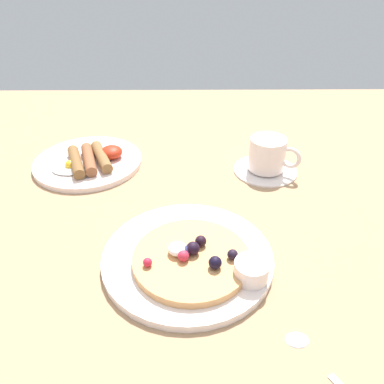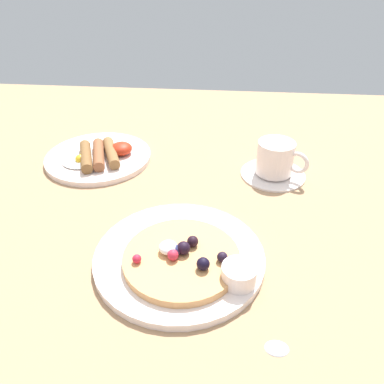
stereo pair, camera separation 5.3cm
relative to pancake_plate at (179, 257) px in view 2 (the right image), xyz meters
The scene contains 9 objects.
ground_plane 13.85cm from the pancake_plate, 115.62° to the left, with size 189.14×124.33×3.00cm, color #A57E5A.
pancake_plate is the anchor object (origin of this frame).
pancake_with_berries 2.17cm from the pancake_plate, 71.34° to the right, with size 16.57×16.57×3.11cm.
syrup_ramekin 9.91cm from the pancake_plate, 28.99° to the right, with size 4.70×4.70×2.76cm.
breakfast_plate 35.19cm from the pancake_plate, 125.90° to the left, with size 22.03×22.03×1.10cm, color white.
fried_breakfast 33.32cm from the pancake_plate, 125.85° to the left, with size 13.38×12.97×2.69cm.
coffee_saucer 29.82cm from the pancake_plate, 58.30° to the left, with size 12.65×12.65×0.75cm, color white.
coffee_cup 30.03cm from the pancake_plate, 57.92° to the left, with size 9.60×7.28×6.45cm.
teaspoon 22.47cm from the pancake_plate, 48.52° to the right, with size 9.40×14.42×0.60cm.
Camera 2 is at (11.46, -52.85, 39.50)cm, focal length 35.66 mm.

